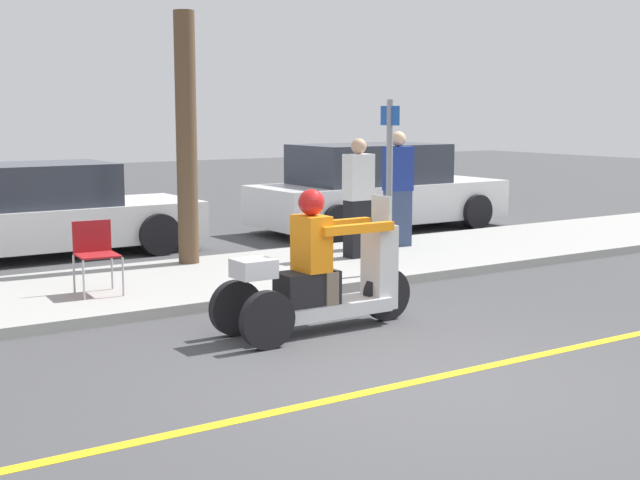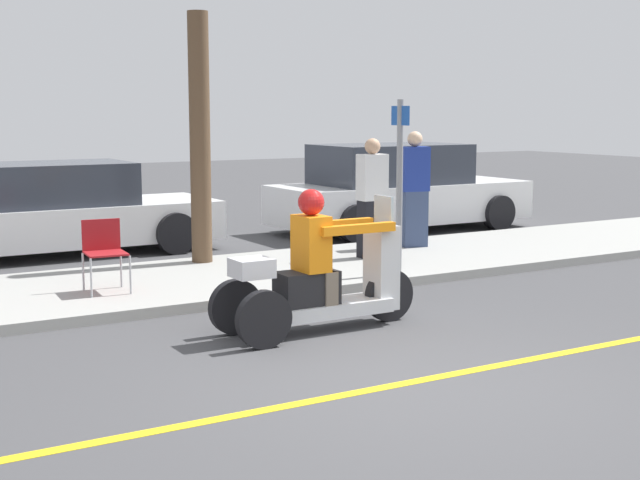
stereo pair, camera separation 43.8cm
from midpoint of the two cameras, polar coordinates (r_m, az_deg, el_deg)
name	(u,v)px [view 1 (the left image)]	position (r m, az deg, el deg)	size (l,w,h in m)	color
ground_plane	(417,382)	(7.35, 4.51, -9.05)	(60.00, 60.00, 0.00)	#424244
lane_stripe	(442,376)	(7.51, 6.17, -8.66)	(24.00, 0.12, 0.01)	gold
sidewalk_strip	(179,283)	(11.21, -10.14, -2.76)	(28.00, 2.80, 0.12)	#9E9E99
motorcycle_trike	(321,280)	(8.85, -1.38, -2.60)	(2.17, 0.71, 1.43)	black
spectator_by_tree	(358,200)	(12.53, 1.47, 2.56)	(0.40, 0.25, 1.68)	black
spectator_near_curb	(398,191)	(13.62, 4.08, 3.15)	(0.46, 0.34, 1.75)	#38476B
folding_chair_set_back	(95,249)	(10.47, -15.37, -0.57)	(0.50, 0.50, 0.82)	#A5A8AD
parked_car_lot_center	(31,213)	(14.01, -18.88, 1.64)	(4.86, 1.96, 1.40)	silver
parked_car_lot_right	(376,190)	(16.34, 2.86, 3.23)	(4.81, 2.01, 1.58)	silver
tree_trunk	(186,139)	(12.17, -9.57, 6.40)	(0.28, 0.28, 3.37)	brown
street_sign	(389,180)	(11.24, 3.34, 3.86)	(0.08, 0.36, 2.20)	gray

